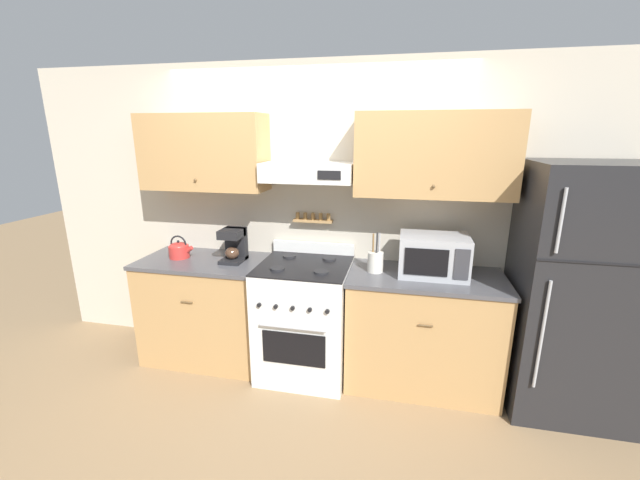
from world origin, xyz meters
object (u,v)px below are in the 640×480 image
Objects in this scene: refrigerator at (576,292)px; tea_kettle at (179,249)px; microwave at (433,256)px; utensil_crock at (375,261)px; stove_range at (305,318)px; coffee_maker at (234,244)px.

refrigerator is 3.11m from tea_kettle.
refrigerator is 8.13× the size of tea_kettle.
utensil_crock reaches higher than microwave.
tea_kettle reaches higher than stove_range.
stove_range is at bearing -6.24° from coffee_maker.
stove_range is 0.59× the size of refrigerator.
refrigerator is (1.97, -0.01, 0.42)m from stove_range.
tea_kettle is 1.70m from utensil_crock.
utensil_crock is (-0.43, -0.02, -0.07)m from microwave.
refrigerator is 1.42m from utensil_crock.
refrigerator reaches higher than microwave.
tea_kettle is at bearing -176.78° from coffee_maker.
stove_range is 2.02m from refrigerator.
utensil_crock is (1.19, -0.03, -0.06)m from coffee_maker.
utensil_crock is at bearing -1.36° from coffee_maker.
refrigerator is 5.75× the size of utensil_crock.
tea_kettle is 0.79× the size of coffee_maker.
coffee_maker is at bearing 173.76° from stove_range.
utensil_crock is (0.56, 0.04, 0.53)m from stove_range.
refrigerator is 6.42× the size of coffee_maker.
coffee_maker is at bearing 178.33° from refrigerator.
coffee_maker is (0.50, 0.03, 0.07)m from tea_kettle.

